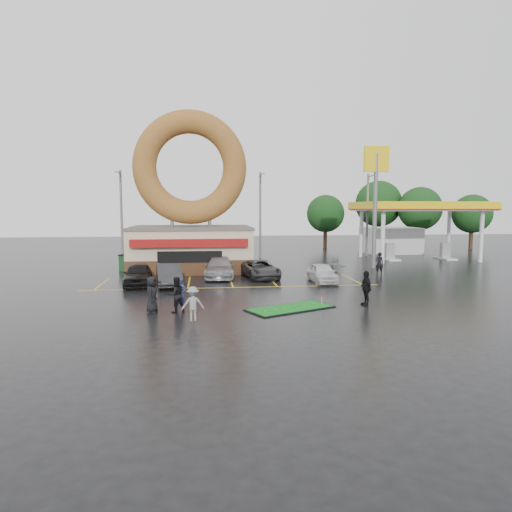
{
  "coord_description": "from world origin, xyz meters",
  "views": [
    {
      "loc": [
        -1.9,
        -26.58,
        5.28
      ],
      "look_at": [
        1.42,
        2.45,
        2.2
      ],
      "focal_mm": 32.0,
      "sensor_mm": 36.0,
      "label": 1
    }
  ],
  "objects": [
    {
      "name": "person_bystander",
      "position": [
        -4.56,
        -3.41,
        0.93
      ],
      "size": [
        0.7,
        0.97,
        1.85
      ],
      "primitive_type": "imported",
      "rotation": [
        0.0,
        0.0,
        1.44
      ],
      "color": "black",
      "rests_on": "ground"
    },
    {
      "name": "donut_shop",
      "position": [
        -3.0,
        12.97,
        4.46
      ],
      "size": [
        10.2,
        8.7,
        13.5
      ],
      "color": "#472B19",
      "rests_on": "ground"
    },
    {
      "name": "tree_far_d",
      "position": [
        14.0,
        32.0,
        4.53
      ],
      "size": [
        4.9,
        4.9,
        7.0
      ],
      "color": "#332114",
      "rests_on": "ground"
    },
    {
      "name": "tree_far_c",
      "position": [
        22.0,
        34.0,
        5.84
      ],
      "size": [
        6.3,
        6.3,
        9.0
      ],
      "color": "#332114",
      "rests_on": "ground"
    },
    {
      "name": "streetlight_mid",
      "position": [
        4.0,
        20.92,
        4.78
      ],
      "size": [
        0.4,
        2.21,
        9.0
      ],
      "color": "slate",
      "rests_on": "ground"
    },
    {
      "name": "person_hoodie",
      "position": [
        -2.45,
        -5.39,
        0.82
      ],
      "size": [
        1.11,
        0.71,
        1.63
      ],
      "primitive_type": "imported",
      "rotation": [
        0.0,
        0.0,
        3.24
      ],
      "color": "gray",
      "rests_on": "ground"
    },
    {
      "name": "person_cameraman",
      "position": [
        6.83,
        -2.96,
        0.95
      ],
      "size": [
        0.56,
        1.15,
        1.89
      ],
      "primitive_type": "imported",
      "rotation": [
        0.0,
        0.0,
        -1.49
      ],
      "color": "black",
      "rests_on": "ground"
    },
    {
      "name": "person_blue",
      "position": [
        -3.17,
        -2.81,
        0.81
      ],
      "size": [
        0.66,
        0.5,
        1.62
      ],
      "primitive_type": "imported",
      "rotation": [
        0.0,
        0.0,
        0.2
      ],
      "color": "navy",
      "rests_on": "ground"
    },
    {
      "name": "gas_station",
      "position": [
        20.0,
        20.94,
        3.7
      ],
      "size": [
        12.3,
        13.65,
        5.9
      ],
      "color": "silver",
      "rests_on": "ground"
    },
    {
      "name": "person_walker_near",
      "position": [
        7.88,
        6.41,
        0.86
      ],
      "size": [
        1.66,
        1.08,
        1.71
      ],
      "primitive_type": "imported",
      "rotation": [
        0.0,
        0.0,
        2.74
      ],
      "color": "gray",
      "rests_on": "ground"
    },
    {
      "name": "ground",
      "position": [
        0.0,
        0.0,
        0.0
      ],
      "size": [
        120.0,
        120.0,
        0.0
      ],
      "primitive_type": "plane",
      "color": "black",
      "rests_on": "ground"
    },
    {
      "name": "car_silver",
      "position": [
        -0.75,
        8.0,
        0.77
      ],
      "size": [
        2.47,
        5.43,
        1.54
      ],
      "primitive_type": "imported",
      "rotation": [
        0.0,
        0.0,
        -0.06
      ],
      "color": "#96979B",
      "rests_on": "ground"
    },
    {
      "name": "streetlight_left",
      "position": [
        -10.0,
        19.92,
        4.78
      ],
      "size": [
        0.4,
        2.21,
        9.0
      ],
      "color": "slate",
      "rests_on": "ground"
    },
    {
      "name": "person_blackjkt",
      "position": [
        -3.34,
        -3.52,
        0.91
      ],
      "size": [
        1.09,
        0.99,
        1.82
      ],
      "primitive_type": "imported",
      "rotation": [
        0.0,
        0.0,
        3.57
      ],
      "color": "black",
      "rests_on": "ground"
    },
    {
      "name": "streetlight_right",
      "position": [
        16.0,
        21.92,
        4.78
      ],
      "size": [
        0.4,
        2.21,
        9.0
      ],
      "color": "slate",
      "rests_on": "ground"
    },
    {
      "name": "putting_green",
      "position": [
        2.57,
        -3.41,
        0.04
      ],
      "size": [
        5.03,
        3.82,
        0.58
      ],
      "color": "black",
      "rests_on": "ground"
    },
    {
      "name": "shell_sign",
      "position": [
        13.0,
        12.0,
        7.38
      ],
      "size": [
        2.2,
        0.36,
        10.6
      ],
      "color": "slate",
      "rests_on": "ground"
    },
    {
      "name": "tree_far_b",
      "position": [
        32.0,
        28.0,
        4.53
      ],
      "size": [
        4.9,
        4.9,
        7.0
      ],
      "color": "#332114",
      "rests_on": "ground"
    },
    {
      "name": "car_white",
      "position": [
        6.45,
        4.84,
        0.68
      ],
      "size": [
        1.64,
        3.99,
        1.35
      ],
      "primitive_type": "imported",
      "rotation": [
        0.0,
        0.0,
        0.01
      ],
      "color": "silver",
      "rests_on": "ground"
    },
    {
      "name": "dumpster",
      "position": [
        -8.02,
        12.79,
        0.65
      ],
      "size": [
        2.03,
        1.58,
        1.3
      ],
      "primitive_type": "cube",
      "rotation": [
        0.0,
        0.0,
        -0.23
      ],
      "color": "#183E1F",
      "rests_on": "ground"
    },
    {
      "name": "person_walker_far",
      "position": [
        11.99,
        8.15,
        0.89
      ],
      "size": [
        0.71,
        0.53,
        1.78
      ],
      "primitive_type": "imported",
      "rotation": [
        0.0,
        0.0,
        2.97
      ],
      "color": "black",
      "rests_on": "ground"
    },
    {
      "name": "car_dgrey",
      "position": [
        -4.31,
        4.59,
        0.75
      ],
      "size": [
        2.18,
        4.7,
        1.49
      ],
      "primitive_type": "imported",
      "rotation": [
        0.0,
        0.0,
        0.14
      ],
      "color": "#2A2A2D",
      "rests_on": "ground"
    },
    {
      "name": "tree_far_a",
      "position": [
        26.0,
        30.0,
        5.18
      ],
      "size": [
        5.6,
        5.6,
        8.0
      ],
      "color": "#332114",
      "rests_on": "ground"
    },
    {
      "name": "car_black",
      "position": [
        -6.41,
        4.95,
        0.77
      ],
      "size": [
        2.16,
        4.64,
        1.54
      ],
      "primitive_type": "imported",
      "rotation": [
        0.0,
        0.0,
        0.08
      ],
      "color": "black",
      "rests_on": "ground"
    },
    {
      "name": "car_grey",
      "position": [
        2.33,
        7.36,
        0.68
      ],
      "size": [
        2.89,
        5.13,
        1.35
      ],
      "primitive_type": "imported",
      "rotation": [
        0.0,
        0.0,
        0.14
      ],
      "color": "#2E2E31",
      "rests_on": "ground"
    }
  ]
}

